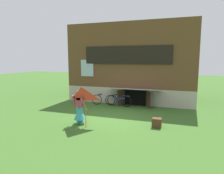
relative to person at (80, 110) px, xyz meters
name	(u,v)px	position (x,y,z in m)	size (l,w,h in m)	color
ground_plane	(111,117)	(0.98, 1.39, -0.64)	(60.00, 60.00, 0.00)	#386023
log_house	(135,63)	(0.98, 6.93, 1.95)	(8.31, 6.20, 5.18)	#ADA393
person	(80,110)	(0.00, 0.00, 0.00)	(0.61, 0.52, 1.54)	teal
kite	(81,98)	(0.39, -0.53, 0.67)	(1.04, 0.95, 1.67)	red
bicycle_blue	(119,100)	(0.67, 3.81, -0.29)	(1.59, 0.15, 0.73)	black
bicycle_silver	(103,99)	(-0.37, 3.84, -0.31)	(1.49, 0.35, 0.69)	black
wooden_crate	(157,123)	(3.31, 0.66, -0.45)	(0.39, 0.33, 0.39)	#4C331E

